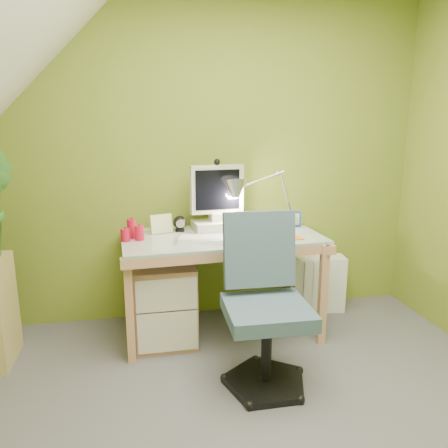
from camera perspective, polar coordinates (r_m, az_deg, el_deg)
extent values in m
cube|color=olive|center=(3.25, -2.05, 8.44)|extent=(3.20, 0.01, 2.40)
cube|color=white|center=(2.83, -1.37, -2.04)|extent=(0.47, 0.28, 0.02)
cube|color=#CE6220|center=(2.94, 7.50, -1.72)|extent=(0.27, 0.20, 0.01)
ellipsoid|color=silver|center=(2.94, 7.51, -1.41)|extent=(0.13, 0.09, 0.04)
cylinder|color=brown|center=(2.93, 3.44, -0.92)|extent=(0.07, 0.07, 0.08)
cube|color=#B52713|center=(3.18, 6.74, 0.41)|extent=(0.13, 0.02, 0.11)
cube|color=navy|center=(3.26, 8.87, 0.69)|extent=(0.13, 0.06, 0.11)
cube|color=beige|center=(3.05, -8.20, 0.03)|extent=(0.15, 0.06, 0.13)
cube|color=white|center=(3.57, 11.88, -7.59)|extent=(0.46, 0.23, 0.44)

